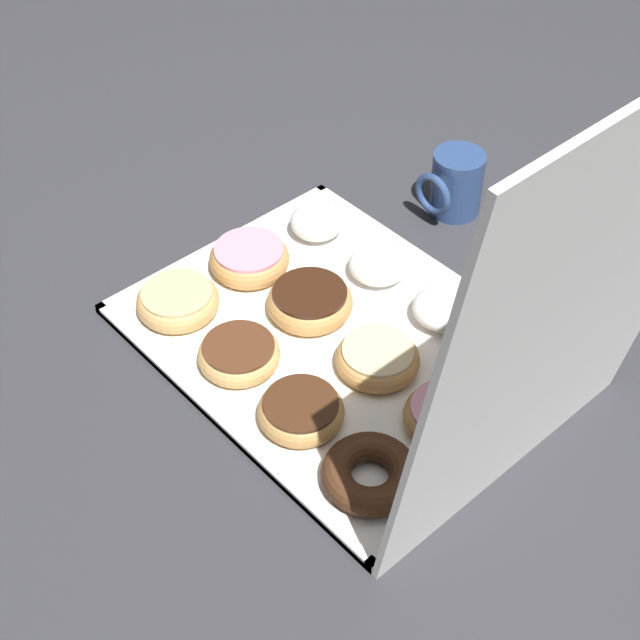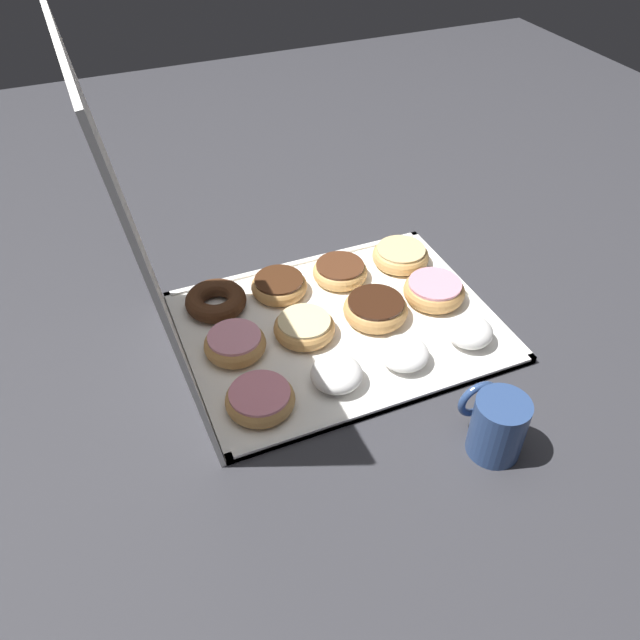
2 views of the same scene
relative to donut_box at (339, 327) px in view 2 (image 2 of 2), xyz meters
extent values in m
plane|color=#333338|center=(0.00, 0.00, -0.01)|extent=(3.00, 3.00, 0.00)
cube|color=white|center=(0.00, 0.00, 0.00)|extent=(0.43, 0.57, 0.01)
cube|color=white|center=(0.00, -0.28, 0.00)|extent=(0.43, 0.01, 0.01)
cube|color=white|center=(0.00, 0.28, 0.00)|extent=(0.43, 0.01, 0.01)
cube|color=white|center=(-0.21, 0.00, 0.00)|extent=(0.01, 0.57, 0.01)
cube|color=white|center=(0.21, 0.00, 0.00)|extent=(0.01, 0.57, 0.01)
cube|color=white|center=(0.00, 0.32, 0.28)|extent=(0.43, 0.08, 0.57)
ellipsoid|color=white|center=(-0.13, -0.20, 0.03)|extent=(0.08, 0.08, 0.05)
torus|color=tan|center=(0.00, -0.20, 0.02)|extent=(0.12, 0.12, 0.04)
cylinder|color=pink|center=(0.00, -0.20, 0.04)|extent=(0.10, 0.10, 0.01)
torus|color=tan|center=(0.13, -0.20, 0.02)|extent=(0.12, 0.12, 0.03)
cylinder|color=#EACC8C|center=(0.13, -0.20, 0.04)|extent=(0.10, 0.10, 0.01)
ellipsoid|color=white|center=(-0.13, -0.06, 0.03)|extent=(0.09, 0.09, 0.04)
torus|color=tan|center=(-0.01, -0.07, 0.02)|extent=(0.12, 0.12, 0.04)
cylinder|color=#381E11|center=(-0.01, -0.07, 0.04)|extent=(0.10, 0.10, 0.01)
torus|color=tan|center=(0.13, -0.06, 0.02)|extent=(0.11, 0.11, 0.03)
cylinder|color=#59331E|center=(0.13, -0.06, 0.04)|extent=(0.10, 0.10, 0.01)
ellipsoid|color=white|center=(-0.13, 0.06, 0.03)|extent=(0.09, 0.09, 0.05)
torus|color=tan|center=(0.00, 0.07, 0.02)|extent=(0.11, 0.11, 0.03)
cylinder|color=beige|center=(0.00, 0.07, 0.04)|extent=(0.10, 0.10, 0.01)
torus|color=tan|center=(0.13, 0.07, 0.02)|extent=(0.11, 0.11, 0.03)
cylinder|color=#472816|center=(0.13, 0.07, 0.04)|extent=(0.10, 0.10, 0.01)
torus|color=tan|center=(-0.13, 0.20, 0.02)|extent=(0.11, 0.11, 0.03)
cylinder|color=pink|center=(-0.13, 0.20, 0.04)|extent=(0.10, 0.10, 0.01)
torus|color=tan|center=(0.01, 0.20, 0.02)|extent=(0.11, 0.11, 0.04)
cylinder|color=pink|center=(0.01, 0.20, 0.04)|extent=(0.09, 0.09, 0.01)
torus|color=#472816|center=(0.14, 0.20, 0.02)|extent=(0.12, 0.12, 0.04)
cylinder|color=navy|center=(-0.35, -0.10, 0.05)|extent=(0.08, 0.08, 0.10)
cylinder|color=black|center=(-0.35, -0.10, 0.09)|extent=(0.07, 0.07, 0.01)
torus|color=navy|center=(-0.29, -0.10, 0.05)|extent=(0.01, 0.07, 0.07)
camera|label=1|loc=(0.62, 0.65, 0.91)|focal=52.08mm
camera|label=2|loc=(-0.81, 0.38, 0.79)|focal=35.78mm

